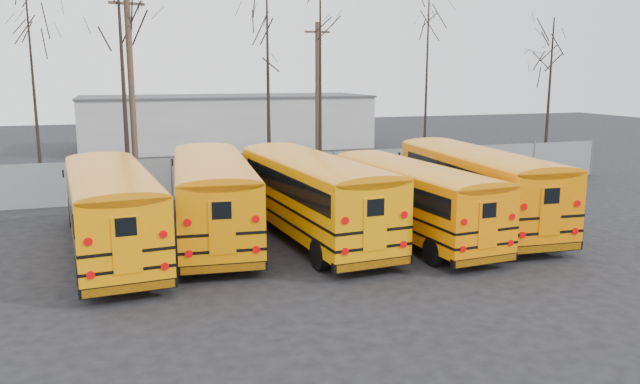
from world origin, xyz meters
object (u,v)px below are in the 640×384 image
object	(u,v)px
bus_b	(212,190)
utility_pole_right	(317,94)
bus_c	(311,189)
bus_e	(474,180)
bus_a	(111,203)
utility_pole_left	(132,90)
bus_d	(410,194)

from	to	relation	value
bus_b	utility_pole_right	bearing A→B (deg)	65.30
bus_c	bus_e	bearing A→B (deg)	-5.84
bus_a	bus_b	bearing A→B (deg)	11.63
utility_pole_right	bus_c	bearing A→B (deg)	-102.75
bus_a	bus_e	distance (m)	13.37
bus_a	utility_pole_right	bearing A→B (deg)	48.44
bus_b	utility_pole_left	world-z (taller)	utility_pole_left
bus_b	bus_e	bearing A→B (deg)	-1.20
utility_pole_right	bus_b	bearing A→B (deg)	-114.03
bus_a	bus_c	bearing A→B (deg)	-4.52
bus_c	utility_pole_right	bearing A→B (deg)	66.80
bus_b	bus_e	distance (m)	10.02
bus_c	bus_d	bearing A→B (deg)	-21.21
bus_b	utility_pole_left	xyz separation A→B (m)	(-2.28, 11.00, 3.26)
bus_c	bus_b	bearing A→B (deg)	159.39
bus_b	bus_d	bearing A→B (deg)	-11.13
bus_b	bus_e	world-z (taller)	bus_e
bus_e	bus_c	bearing A→B (deg)	-177.62
bus_e	utility_pole_left	world-z (taller)	utility_pole_left
bus_b	utility_pole_right	xyz separation A→B (m)	(8.92, 15.61, 2.79)
bus_e	utility_pole_right	distance (m)	16.96
bus_c	utility_pole_left	distance (m)	13.63
bus_a	bus_e	size ratio (longest dim) A/B	0.97
bus_a	utility_pole_right	xyz separation A→B (m)	(12.34, 16.63, 2.84)
bus_a	bus_c	size ratio (longest dim) A/B	0.97
bus_a	bus_c	xyz separation A→B (m)	(6.80, 0.05, 0.06)
bus_b	utility_pole_left	size ratio (longest dim) A/B	1.13
bus_e	utility_pole_right	size ratio (longest dim) A/B	1.25
bus_a	bus_e	bearing A→B (deg)	-5.30
bus_c	utility_pole_left	size ratio (longest dim) A/B	1.14
bus_d	utility_pole_right	xyz separation A→B (m)	(2.13, 17.58, 2.95)
bus_d	utility_pole_left	world-z (taller)	utility_pole_left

